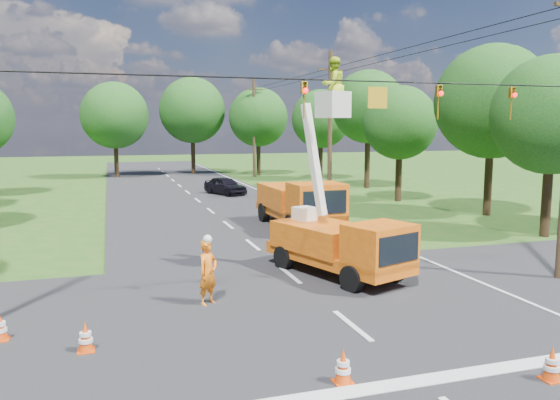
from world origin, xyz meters
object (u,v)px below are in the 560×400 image
object	(u,v)px
bucket_truck	(340,229)
traffic_cone_1	(552,364)
traffic_cone_7	(313,209)
traffic_cone_4	(86,337)
tree_far_c	(258,117)
tree_right_e	(321,119)
second_truck	(300,203)
tree_right_a	(552,115)
tree_right_d	(368,107)
ground_worker	(208,273)
tree_far_b	(192,110)
tree_right_c	(400,123)
traffic_cone_3	(323,231)
traffic_cone_5	(0,327)
tree_right_b	(492,102)
distant_car	(225,186)
pole_right_mid	(330,126)
traffic_cone_2	(308,242)
tree_far_a	(115,115)
traffic_cone_0	(343,367)
pole_right_far	(254,126)

from	to	relation	value
bucket_truck	traffic_cone_1	world-z (taller)	bucket_truck
bucket_truck	traffic_cone_7	size ratio (longest dim) A/B	10.31
traffic_cone_4	tree_far_c	size ratio (longest dim) A/B	0.08
tree_right_e	second_truck	bearing A→B (deg)	-113.86
tree_right_a	tree_right_d	distance (m)	21.07
ground_worker	tree_far_b	distance (m)	44.98
tree_right_c	traffic_cone_3	bearing A→B (deg)	-132.95
ground_worker	traffic_cone_5	size ratio (longest dim) A/B	2.65
ground_worker	tree_right_b	xyz separation A→B (m)	(18.16, 11.17, 5.49)
distant_car	pole_right_mid	size ratio (longest dim) A/B	0.40
traffic_cone_5	tree_right_b	distance (m)	27.09
ground_worker	tree_right_c	size ratio (longest dim) A/B	0.24
traffic_cone_1	traffic_cone_2	size ratio (longest dim) A/B	1.00
traffic_cone_3	tree_right_c	bearing A→B (deg)	47.05
traffic_cone_2	tree_right_a	world-z (taller)	tree_right_a
bucket_truck	tree_far_a	world-z (taller)	tree_far_a
bucket_truck	traffic_cone_1	distance (m)	8.57
tree_right_d	tree_right_e	distance (m)	8.11
bucket_truck	traffic_cone_5	distance (m)	10.42
ground_worker	traffic_cone_5	world-z (taller)	ground_worker
ground_worker	pole_right_mid	world-z (taller)	pole_right_mid
traffic_cone_0	traffic_cone_2	world-z (taller)	same
tree_far_a	traffic_cone_0	bearing A→B (deg)	-85.80
bucket_truck	traffic_cone_4	bearing A→B (deg)	-171.87
traffic_cone_4	traffic_cone_5	world-z (taller)	same
bucket_truck	distant_car	xyz separation A→B (m)	(0.94, 23.45, -0.95)
traffic_cone_3	tree_right_b	bearing A→B (deg)	16.67
tree_right_c	tree_right_d	bearing A→B (deg)	78.69
second_truck	tree_right_e	bearing A→B (deg)	64.21
bucket_truck	traffic_cone_0	world-z (taller)	bucket_truck
bucket_truck	second_truck	world-z (taller)	bucket_truck
tree_right_d	tree_right_a	bearing A→B (deg)	-93.54
traffic_cone_3	traffic_cone_5	world-z (taller)	same
traffic_cone_1	tree_right_e	world-z (taller)	tree_right_e
bucket_truck	tree_right_b	xyz separation A→B (m)	(13.39, 9.48, 4.81)
tree_right_b	tree_right_c	size ratio (longest dim) A/B	1.23
tree_right_d	tree_far_b	distance (m)	21.52
traffic_cone_5	distant_car	bearing A→B (deg)	67.60
second_truck	tree_right_b	size ratio (longest dim) A/B	0.69
tree_right_b	tree_far_b	xyz separation A→B (m)	(-12.00, 33.00, 0.37)
traffic_cone_4	pole_right_mid	size ratio (longest dim) A/B	0.07
traffic_cone_0	traffic_cone_3	xyz separation A→B (m)	(4.96, 13.32, 0.00)
tree_right_c	tree_far_b	bearing A→B (deg)	111.42
distant_car	traffic_cone_7	distance (m)	11.47
second_truck	pole_right_far	distance (m)	29.43
traffic_cone_7	bucket_truck	bearing A→B (deg)	-107.04
second_truck	tree_right_b	distance (m)	12.79
traffic_cone_5	tree_right_d	distance (m)	36.39
traffic_cone_5	tree_right_e	size ratio (longest dim) A/B	0.08
distant_car	tree_right_e	distance (m)	15.32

